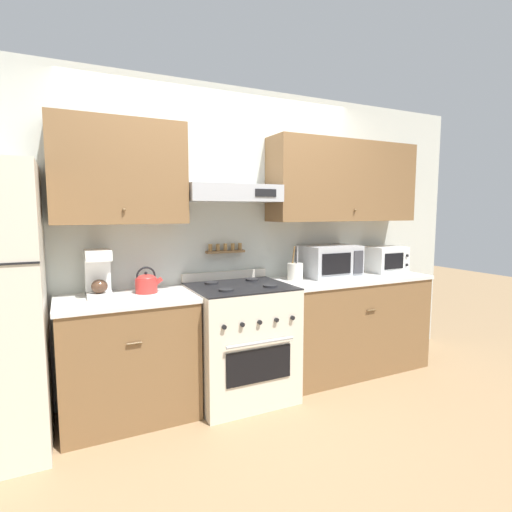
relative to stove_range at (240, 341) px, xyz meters
name	(u,v)px	position (x,y,z in m)	size (l,w,h in m)	color
ground_plane	(254,409)	(0.00, -0.25, -0.46)	(16.00, 16.00, 0.00)	#937551
wall_back	(239,216)	(0.13, 0.31, 1.00)	(5.20, 0.46, 2.55)	silver
counter_left	(128,357)	(-0.86, 0.06, -0.01)	(0.95, 0.61, 0.90)	brown
counter_right	(349,323)	(1.14, 0.06, -0.01)	(1.51, 0.61, 0.90)	brown
stove_range	(240,341)	(0.00, 0.00, 0.00)	(0.76, 0.72, 0.99)	beige
tea_kettle	(147,283)	(-0.70, 0.14, 0.51)	(0.21, 0.16, 0.20)	red
coffee_maker	(98,272)	(-1.03, 0.18, 0.61)	(0.17, 0.26, 0.34)	white
microwave	(330,261)	(0.98, 0.16, 0.58)	(0.51, 0.37, 0.29)	#ADAFB5
utensil_crock	(295,271)	(0.60, 0.14, 0.51)	(0.14, 0.14, 0.30)	silver
toaster_oven	(386,259)	(1.65, 0.14, 0.56)	(0.36, 0.30, 0.26)	white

